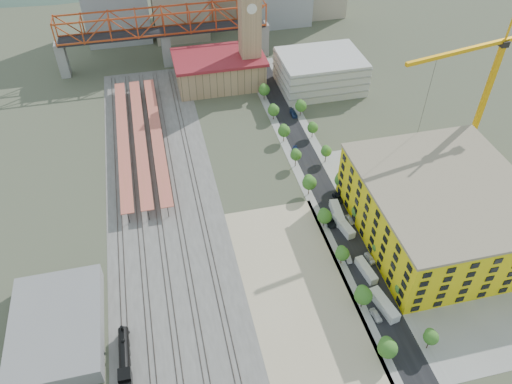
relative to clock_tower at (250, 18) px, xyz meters
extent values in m
plane|color=#474C38|center=(-8.00, -79.99, -28.70)|extent=(400.00, 400.00, 0.00)
cube|color=#605E59|center=(-44.00, -62.49, -28.67)|extent=(36.00, 165.00, 0.06)
cube|color=tan|center=(-12.00, -111.49, -28.67)|extent=(28.00, 67.00, 0.06)
cube|color=black|center=(8.00, -64.99, -28.67)|extent=(12.00, 170.00, 0.06)
cube|color=gray|center=(2.50, -64.99, -28.68)|extent=(3.00, 170.00, 0.04)
cube|color=gray|center=(13.50, -64.99, -28.68)|extent=(3.00, 170.00, 0.04)
cube|color=gray|center=(37.00, -99.99, -28.67)|extent=(50.00, 90.00, 0.06)
cube|color=#382B23|center=(-58.72, -62.49, -28.55)|extent=(0.12, 160.00, 0.18)
cube|color=#382B23|center=(-57.28, -62.49, -28.55)|extent=(0.12, 160.00, 0.18)
cube|color=#382B23|center=(-52.72, -62.49, -28.55)|extent=(0.12, 160.00, 0.18)
cube|color=#382B23|center=(-51.28, -62.49, -28.55)|extent=(0.12, 160.00, 0.18)
cube|color=#382B23|center=(-46.72, -62.49, -28.55)|extent=(0.12, 160.00, 0.18)
cube|color=#382B23|center=(-45.28, -62.49, -28.55)|extent=(0.12, 160.00, 0.18)
cube|color=#382B23|center=(-40.72, -62.49, -28.55)|extent=(0.12, 160.00, 0.18)
cube|color=#382B23|center=(-39.28, -62.49, -28.55)|extent=(0.12, 160.00, 0.18)
cube|color=#382B23|center=(-33.72, -62.49, -28.55)|extent=(0.12, 160.00, 0.18)
cube|color=#382B23|center=(-32.28, -62.49, -28.55)|extent=(0.12, 160.00, 0.18)
cube|color=#D15A50|center=(-55.00, -34.99, -24.70)|extent=(4.00, 80.00, 0.25)
cylinder|color=black|center=(-55.00, -34.99, -26.70)|extent=(0.24, 0.24, 4.00)
cube|color=#D15A50|center=(-49.00, -34.99, -24.70)|extent=(4.00, 80.00, 0.25)
cylinder|color=black|center=(-49.00, -34.99, -26.70)|extent=(0.24, 0.24, 4.00)
cube|color=#D15A50|center=(-43.00, -34.99, -24.70)|extent=(4.00, 80.00, 0.25)
cylinder|color=black|center=(-43.00, -34.99, -26.70)|extent=(0.24, 0.24, 4.00)
cube|color=tan|center=(-13.00, 2.01, -22.70)|extent=(36.00, 22.00, 12.00)
cube|color=maroon|center=(-13.00, 2.01, -16.20)|extent=(38.00, 24.00, 1.20)
cube|color=tan|center=(0.00, 0.01, -8.70)|extent=(8.00, 8.00, 40.00)
cylinder|color=white|center=(0.00, -4.09, 5.30)|extent=(4.00, 0.30, 4.00)
cube|color=silver|center=(28.00, -9.99, -21.70)|extent=(34.00, 26.00, 14.00)
cube|color=gray|center=(-78.00, 25.01, -21.20)|extent=(4.00, 6.00, 15.00)
cube|color=gray|center=(12.00, 25.01, -21.20)|extent=(4.00, 6.00, 15.00)
cube|color=gray|center=(-33.00, 25.01, -21.20)|extent=(4.00, 6.00, 15.00)
cube|color=black|center=(-33.00, 25.01, -13.20)|extent=(90.00, 9.00, 1.00)
cube|color=yellow|center=(34.00, -99.99, -19.70)|extent=(44.00, 50.00, 18.00)
cube|color=gray|center=(34.00, -99.99, -10.30)|extent=(44.60, 50.60, 0.80)
cube|color=gray|center=(-74.00, -109.99, -26.20)|extent=(22.00, 32.00, 5.00)
ellipsoid|color=#4C6B59|center=(-88.00, 180.01, -96.70)|extent=(396.00, 216.00, 180.00)
ellipsoid|color=#4C6B59|center=(32.00, 180.01, -120.70)|extent=(484.00, 264.00, 220.00)
ellipsoid|color=#4C6B59|center=(152.00, 180.01, -98.70)|extent=(418.00, 228.00, 190.00)
cylinder|color=black|center=(-58.00, -120.59, -26.21)|extent=(2.59, 12.44, 2.59)
cube|color=black|center=(-58.00, -127.33, -26.00)|extent=(2.90, 3.11, 3.32)
cylinder|color=black|center=(-58.00, -115.41, -24.34)|extent=(0.73, 0.73, 1.66)
sphere|color=black|center=(-58.00, -118.52, -24.86)|extent=(1.04, 1.04, 1.04)
cone|color=black|center=(-58.00, -113.55, -27.76)|extent=(2.69, 1.66, 2.69)
cube|color=#FCB010|center=(61.90, -69.72, -7.42)|extent=(1.51, 1.51, 42.55)
cube|color=black|center=(61.90, -69.72, 14.79)|extent=(2.36, 2.36, 1.89)
cube|color=#FCB010|center=(44.29, -73.28, 15.74)|extent=(35.44, 8.22, 1.13)
cube|color=#FCB010|center=(61.90, -69.72, 19.52)|extent=(0.47, 0.47, 7.56)
cube|color=silver|center=(8.00, -121.78, -27.28)|extent=(4.63, 10.70, 2.84)
cube|color=silver|center=(8.00, -109.93, -27.48)|extent=(3.51, 9.10, 2.43)
cube|color=silver|center=(8.00, -92.36, -27.40)|extent=(4.27, 9.81, 2.60)
cube|color=silver|center=(8.00, -86.82, -27.33)|extent=(3.56, 10.22, 2.74)
imported|color=silver|center=(5.00, -123.89, -27.94)|extent=(2.29, 4.60, 1.51)
imported|color=#AEADB3|center=(5.00, -104.06, -28.02)|extent=(1.65, 4.16, 1.35)
imported|color=black|center=(5.00, -89.30, -27.94)|extent=(3.01, 5.65, 1.51)
imported|color=navy|center=(5.00, -52.65, -27.99)|extent=(2.37, 5.00, 1.41)
imported|color=white|center=(11.00, -105.72, -27.96)|extent=(2.25, 4.50, 1.47)
imported|color=#A6A7AB|center=(11.00, -89.80, -28.02)|extent=(1.93, 4.23, 1.34)
imported|color=black|center=(11.00, -79.71, -27.99)|extent=(2.51, 5.15, 1.41)
imported|color=navy|center=(11.00, -29.09, -27.90)|extent=(2.24, 5.49, 1.59)
camera|label=1|loc=(-41.90, -188.60, 80.93)|focal=35.00mm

